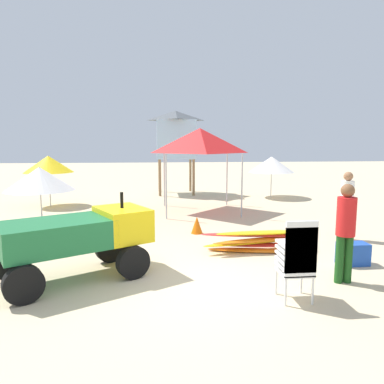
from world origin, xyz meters
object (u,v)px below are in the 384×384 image
(beach_umbrella_left, at_px, (48,164))
(cooler_box, at_px, (353,254))
(popup_canopy, at_px, (200,141))
(traffic_cone_near, at_px, (197,225))
(utility_cart, at_px, (80,235))
(beach_umbrella_mid, at_px, (272,164))
(lifeguard_near_right, at_px, (347,201))
(stacked_plastic_chairs, at_px, (298,255))
(beach_umbrella_far, at_px, (40,179))
(lifeguard_tower, at_px, (176,135))
(lifeguard_near_left, at_px, (346,226))
(surfboard_pile, at_px, (259,241))

(beach_umbrella_left, bearing_deg, cooler_box, -43.73)
(popup_canopy, height_order, traffic_cone_near, popup_canopy)
(utility_cart, distance_m, cooler_box, 5.29)
(beach_umbrella_mid, relative_size, cooler_box, 3.53)
(utility_cart, relative_size, beach_umbrella_left, 1.44)
(lifeguard_near_right, distance_m, popup_canopy, 5.46)
(stacked_plastic_chairs, distance_m, beach_umbrella_far, 7.71)
(utility_cart, relative_size, beach_umbrella_mid, 1.39)
(lifeguard_tower, bearing_deg, stacked_plastic_chairs, -84.60)
(lifeguard_tower, relative_size, traffic_cone_near, 8.68)
(stacked_plastic_chairs, bearing_deg, lifeguard_near_left, 30.88)
(beach_umbrella_mid, bearing_deg, cooler_box, -97.98)
(beach_umbrella_left, height_order, beach_umbrella_mid, beach_umbrella_left)
(beach_umbrella_left, bearing_deg, lifeguard_near_left, -49.33)
(utility_cart, xyz_separation_m, surfboard_pile, (3.64, 1.26, -0.54))
(surfboard_pile, height_order, popup_canopy, popup_canopy)
(utility_cart, height_order, beach_umbrella_mid, beach_umbrella_mid)
(lifeguard_near_left, height_order, traffic_cone_near, lifeguard_near_left)
(lifeguard_near_right, height_order, traffic_cone_near, lifeguard_near_right)
(lifeguard_near_left, height_order, lifeguard_tower, lifeguard_tower)
(lifeguard_near_right, distance_m, beach_umbrella_mid, 7.17)
(utility_cart, xyz_separation_m, lifeguard_near_right, (6.09, 2.00, 0.20))
(popup_canopy, relative_size, traffic_cone_near, 6.48)
(utility_cart, distance_m, beach_umbrella_far, 4.60)
(lifeguard_near_right, bearing_deg, popup_canopy, 127.48)
(beach_umbrella_mid, bearing_deg, traffic_cone_near, -123.54)
(stacked_plastic_chairs, height_order, beach_umbrella_far, beach_umbrella_far)
(lifeguard_tower, relative_size, beach_umbrella_far, 2.05)
(utility_cart, relative_size, lifeguard_tower, 0.71)
(popup_canopy, relative_size, beach_umbrella_far, 1.53)
(beach_umbrella_mid, bearing_deg, lifeguard_near_left, -101.15)
(surfboard_pile, bearing_deg, lifeguard_tower, 97.89)
(stacked_plastic_chairs, height_order, beach_umbrella_mid, beach_umbrella_mid)
(beach_umbrella_left, height_order, cooler_box, beach_umbrella_left)
(lifeguard_near_right, relative_size, lifeguard_tower, 0.44)
(utility_cart, bearing_deg, lifeguard_near_left, -8.43)
(lifeguard_near_left, xyz_separation_m, beach_umbrella_left, (-7.33, 8.53, 0.63))
(lifeguard_near_right, bearing_deg, traffic_cone_near, 164.85)
(lifeguard_near_left, xyz_separation_m, beach_umbrella_far, (-6.51, 4.80, 0.41))
(stacked_plastic_chairs, relative_size, beach_umbrella_mid, 0.64)
(lifeguard_near_left, distance_m, beach_umbrella_far, 8.10)
(lifeguard_tower, bearing_deg, popup_canopy, -82.75)
(surfboard_pile, height_order, lifeguard_tower, lifeguard_tower)
(lifeguard_near_left, height_order, cooler_box, lifeguard_near_left)
(beach_umbrella_left, relative_size, beach_umbrella_mid, 0.96)
(beach_umbrella_mid, bearing_deg, stacked_plastic_chairs, -106.22)
(stacked_plastic_chairs, bearing_deg, beach_umbrella_left, 124.05)
(surfboard_pile, height_order, traffic_cone_near, surfboard_pile)
(utility_cart, xyz_separation_m, lifeguard_tower, (2.31, 10.80, 2.05))
(surfboard_pile, height_order, lifeguard_near_right, lifeguard_near_right)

